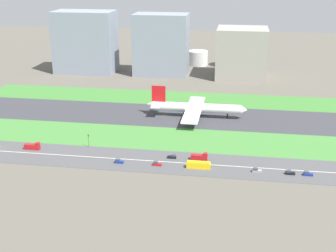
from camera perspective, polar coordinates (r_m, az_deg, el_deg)
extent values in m
plane|color=#5B564C|center=(299.72, -0.55, 1.33)|extent=(800.00, 800.00, 0.00)
cube|color=#38383D|center=(299.70, -0.55, 1.34)|extent=(280.00, 46.00, 0.10)
cube|color=#3D7A33|center=(338.38, 0.60, 3.50)|extent=(280.00, 36.00, 0.10)
cube|color=#427F38|center=(261.73, -2.04, -1.45)|extent=(280.00, 36.00, 0.10)
cube|color=#4C4C4F|center=(232.82, -3.54, -4.26)|extent=(280.00, 28.00, 0.10)
cube|color=silver|center=(232.79, -3.54, -4.25)|extent=(266.00, 0.50, 0.01)
cylinder|color=white|center=(295.11, 3.62, 2.28)|extent=(56.00, 6.00, 6.00)
cone|color=white|center=(294.03, 9.45, 1.98)|extent=(4.00, 5.70, 5.70)
cone|color=white|center=(299.06, -2.20, 2.71)|extent=(5.00, 5.40, 5.40)
cube|color=red|center=(296.05, -1.17, 3.99)|extent=(9.00, 0.80, 11.00)
cube|color=white|center=(298.19, -1.35, 2.70)|extent=(6.00, 16.00, 0.60)
cube|color=white|center=(309.91, 3.52, 2.91)|extent=(10.00, 26.00, 1.00)
cylinder|color=gray|center=(304.76, 3.59, 2.18)|extent=(5.00, 3.20, 3.20)
cube|color=white|center=(281.46, 2.92, 1.17)|extent=(10.00, 26.00, 1.00)
cylinder|color=gray|center=(287.72, 3.24, 1.12)|extent=(5.00, 3.20, 3.20)
cylinder|color=black|center=(295.47, 7.39, 1.24)|extent=(1.00, 1.00, 3.20)
cylinder|color=black|center=(300.19, 2.91, 1.68)|extent=(1.00, 1.00, 3.20)
cylinder|color=black|center=(293.58, 2.76, 1.26)|extent=(1.00, 1.00, 3.20)
cube|color=black|center=(224.69, 14.95, -5.69)|extent=(4.40, 1.80, 1.10)
cube|color=#333D4C|center=(224.18, 14.77, -5.45)|extent=(2.20, 1.66, 0.90)
cube|color=navy|center=(225.79, 17.01, -5.78)|extent=(4.40, 1.80, 1.10)
cube|color=#333D4C|center=(225.26, 16.84, -5.54)|extent=(2.20, 1.66, 0.90)
cube|color=#99999E|center=(223.41, 11.00, -5.52)|extent=(4.40, 1.80, 1.10)
cube|color=#333D4C|center=(222.96, 10.81, -5.27)|extent=(2.20, 1.66, 0.90)
cube|color=yellow|center=(223.40, 3.81, -4.91)|extent=(11.60, 2.50, 3.00)
cube|color=yellow|center=(222.69, 3.80, -4.50)|extent=(10.80, 2.30, 0.50)
cube|color=navy|center=(230.25, -6.09, -4.46)|extent=(4.40, 1.80, 1.10)
cube|color=#333D4C|center=(230.04, -6.29, -4.22)|extent=(2.20, 1.66, 0.90)
cube|color=#B2191E|center=(232.59, 3.89, -3.90)|extent=(8.40, 2.50, 2.80)
cube|color=#B2191E|center=(231.58, 4.69, -3.50)|extent=(2.00, 2.30, 1.20)
cube|color=black|center=(234.41, 0.48, -3.89)|extent=(4.40, 1.80, 1.10)
cube|color=#333D4C|center=(233.90, 0.68, -3.68)|extent=(2.20, 1.66, 0.90)
cube|color=#B2191E|center=(226.27, -1.35, -4.80)|extent=(4.40, 1.80, 1.10)
cube|color=#333D4C|center=(225.99, -1.56, -4.55)|extent=(2.20, 1.66, 0.90)
cube|color=#B2191E|center=(255.51, -16.54, -2.49)|extent=(8.40, 2.50, 2.80)
cube|color=#B2191E|center=(253.46, -15.92, -2.12)|extent=(2.00, 2.30, 1.20)
cylinder|color=#4C4C51|center=(251.21, -9.85, -1.93)|extent=(0.24, 0.24, 6.00)
cube|color=black|center=(249.92, -9.90, -1.16)|extent=(0.36, 0.36, 1.20)
sphere|color=#19D826|center=(249.64, -9.92, -1.11)|extent=(0.24, 0.24, 0.24)
cube|color=gray|center=(423.09, -10.23, 10.25)|extent=(53.14, 30.91, 54.29)
cube|color=gray|center=(406.12, -0.87, 10.07)|extent=(46.58, 27.40, 53.00)
cube|color=#9E998E|center=(401.21, 9.13, 8.94)|extent=(42.26, 38.36, 42.40)
cylinder|color=silver|center=(449.91, 3.75, 8.44)|extent=(18.91, 18.91, 13.68)
cylinder|color=silver|center=(448.22, 7.54, 8.28)|extent=(23.91, 23.91, 13.85)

